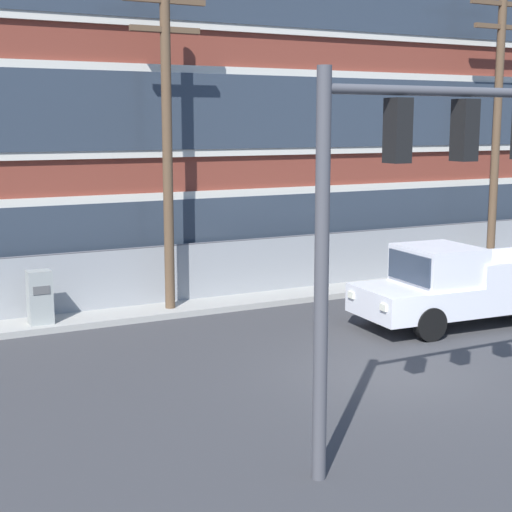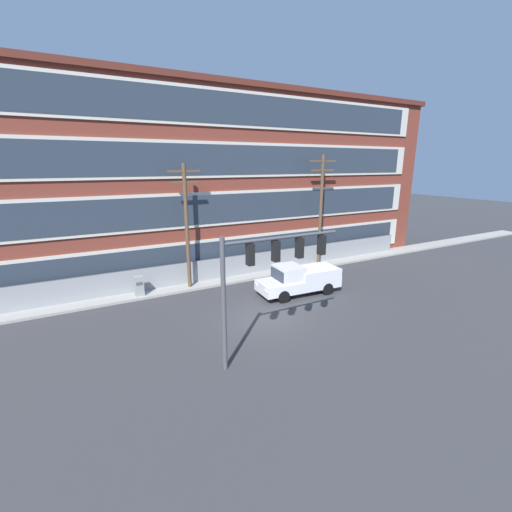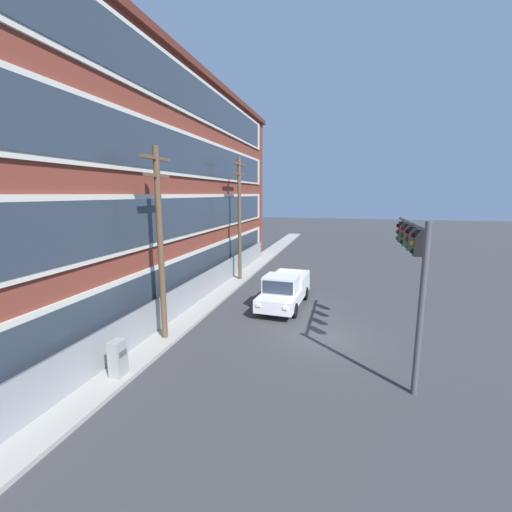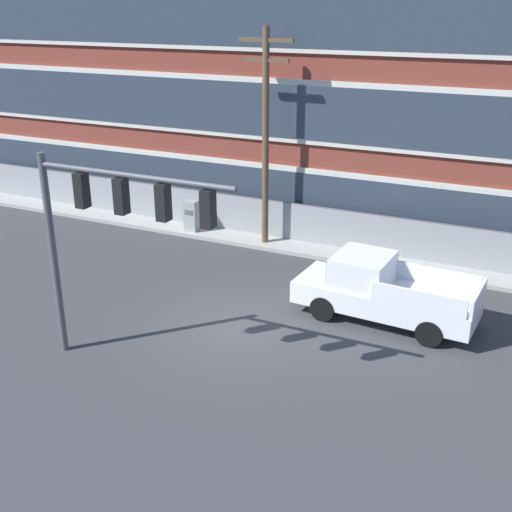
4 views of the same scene
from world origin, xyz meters
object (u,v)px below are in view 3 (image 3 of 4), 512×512
object	(u,v)px
electrical_cabinet	(118,360)
pickup_truck_white	(284,291)
utility_pole_near_corner	(160,238)
utility_pole_midblock	(239,214)
traffic_signal_mast	(413,257)

from	to	relation	value
electrical_cabinet	pickup_truck_white	bearing A→B (deg)	-24.60
utility_pole_near_corner	electrical_cabinet	size ratio (longest dim) A/B	5.76
utility_pole_midblock	electrical_cabinet	world-z (taller)	utility_pole_midblock
pickup_truck_white	electrical_cabinet	world-z (taller)	pickup_truck_white
traffic_signal_mast	utility_pole_midblock	bearing A→B (deg)	42.69
pickup_truck_white	utility_pole_midblock	bearing A→B (deg)	39.65
utility_pole_midblock	pickup_truck_white	bearing A→B (deg)	-140.35
pickup_truck_white	utility_pole_midblock	distance (m)	7.94
pickup_truck_white	utility_pole_near_corner	distance (m)	8.29
electrical_cabinet	traffic_signal_mast	bearing A→B (deg)	-69.82
pickup_truck_white	utility_pole_near_corner	bearing A→B (deg)	143.73
traffic_signal_mast	utility_pole_midblock	distance (m)	14.88
utility_pole_near_corner	electrical_cabinet	world-z (taller)	utility_pole_near_corner
traffic_signal_mast	utility_pole_near_corner	world-z (taller)	utility_pole_near_corner
traffic_signal_mast	utility_pole_near_corner	size ratio (longest dim) A/B	0.68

